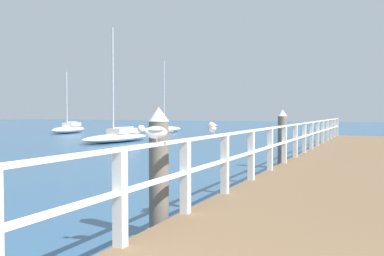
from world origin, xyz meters
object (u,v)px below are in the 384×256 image
at_px(seagull_background, 212,127).
at_px(boat_3, 162,128).
at_px(dock_piling_near, 159,172).
at_px(dock_piling_far, 282,139).
at_px(boat_1, 69,129).
at_px(seagull_foreground, 155,132).
at_px(boat_2, 117,136).

distance_m(seagull_background, boat_3, 30.74).
relative_size(dock_piling_near, boat_3, 0.30).
distance_m(dock_piling_far, boat_3, 24.62).
bearing_deg(boat_1, boat_3, -157.92).
relative_size(dock_piling_near, dock_piling_far, 1.00).
bearing_deg(seagull_foreground, boat_2, -0.43).
distance_m(seagull_background, boat_1, 31.27).
distance_m(seagull_foreground, boat_3, 32.39).
bearing_deg(dock_piling_near, seagull_foreground, -64.66).
bearing_deg(boat_1, seagull_background, 123.10).
xyz_separation_m(dock_piling_near, seagull_foreground, (0.37, -0.79, 0.60)).
bearing_deg(seagull_background, dock_piling_near, 56.13).
relative_size(dock_piling_near, seagull_foreground, 4.43).
distance_m(boat_2, boat_3, 11.98).
distance_m(seagull_foreground, boat_2, 20.89).
bearing_deg(dock_piling_far, boat_1, 143.71).
distance_m(dock_piling_far, seagull_background, 7.05).
height_order(seagull_foreground, seagull_background, same).
bearing_deg(seagull_foreground, dock_piling_far, -32.90).
bearing_deg(dock_piling_far, seagull_background, -86.88).
xyz_separation_m(seagull_background, boat_2, (-11.93, 15.22, -1.21)).
xyz_separation_m(dock_piling_far, boat_3, (-14.66, 19.78, -0.58)).
bearing_deg(dock_piling_far, boat_3, 126.54).
relative_size(seagull_foreground, boat_1, 0.08).
bearing_deg(dock_piling_far, seagull_foreground, -87.60).
xyz_separation_m(dock_piling_far, boat_1, (-21.21, 15.57, -0.57)).
xyz_separation_m(dock_piling_near, dock_piling_far, (0.00, 8.11, 0.00)).
bearing_deg(dock_piling_near, dock_piling_far, 90.00).
height_order(dock_piling_near, seagull_foreground, dock_piling_near).
height_order(dock_piling_far, boat_1, boat_1).
height_order(seagull_background, boat_2, boat_2).
distance_m(dock_piling_near, dock_piling_far, 8.11).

